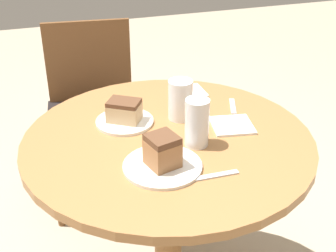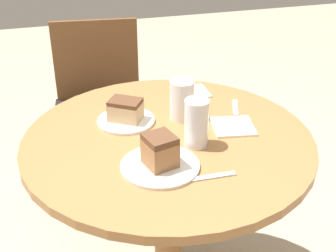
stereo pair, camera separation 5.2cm
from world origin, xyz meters
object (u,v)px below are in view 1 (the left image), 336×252
plate_far (125,121)px  cake_slice_near (162,151)px  glass_lemonade (197,125)px  cake_slice_far (124,111)px  chair (93,109)px  plate_near (162,166)px  glass_water (180,102)px

plate_far → cake_slice_near: 0.31m
plate_far → glass_lemonade: (0.18, -0.21, 0.06)m
cake_slice_far → glass_lemonade: (0.18, -0.21, 0.02)m
chair → plate_near: bearing=-80.8°
glass_lemonade → glass_water: (0.01, 0.18, -0.01)m
plate_far → plate_near: bearing=-82.5°
chair → glass_water: bearing=-68.7°
plate_near → glass_water: glass_water is taller
glass_water → cake_slice_far: bearing=172.6°
cake_slice_near → cake_slice_far: (-0.04, 0.30, -0.01)m
cake_slice_near → cake_slice_far: size_ratio=0.79×
glass_lemonade → cake_slice_near: bearing=-146.8°
plate_near → glass_water: bearing=61.2°
cake_slice_near → plate_far: bearing=97.5°
plate_near → cake_slice_far: cake_slice_far is taller
cake_slice_far → glass_lemonade: glass_lemonade is taller
plate_far → cake_slice_near: cake_slice_near is taller
plate_near → plate_far: 0.30m
plate_far → chair: bearing=90.1°
plate_far → glass_lemonade: size_ratio=1.27×
plate_far → glass_water: size_ratio=1.41×
plate_far → glass_lemonade: glass_lemonade is taller
plate_near → cake_slice_far: bearing=97.5°
plate_far → cake_slice_far: bearing=0.0°
plate_near → cake_slice_near: (0.00, 0.00, 0.05)m
glass_water → plate_near: bearing=-118.8°
chair → cake_slice_far: chair is taller
plate_near → glass_lemonade: size_ratio=1.50×
plate_near → cake_slice_far: (-0.04, 0.30, 0.04)m
cake_slice_near → glass_lemonade: glass_lemonade is taller
chair → plate_near: chair is taller
glass_lemonade → cake_slice_far: bearing=130.8°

